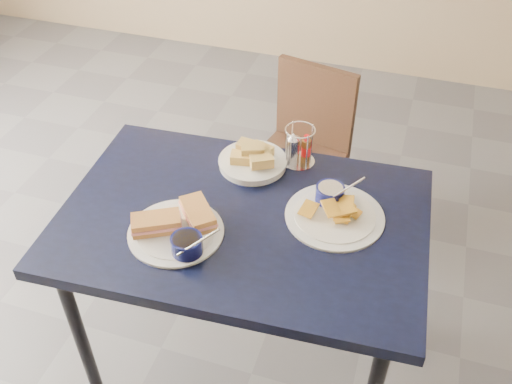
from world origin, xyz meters
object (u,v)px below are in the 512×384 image
(dining_table, at_px, (243,233))
(bread_basket, at_px, (253,159))
(plantain_plate, at_px, (334,208))
(condiment_caddy, at_px, (298,148))
(chair_far, at_px, (302,140))
(sandwich_plate, at_px, (179,228))

(dining_table, height_order, bread_basket, bread_basket)
(plantain_plate, relative_size, condiment_caddy, 2.21)
(bread_basket, bearing_deg, dining_table, -79.21)
(bread_basket, bearing_deg, chair_far, 87.30)
(bread_basket, bearing_deg, plantain_plate, -25.96)
(chair_far, distance_m, sandwich_plate, 1.06)
(sandwich_plate, xyz_separation_m, bread_basket, (0.10, 0.38, 0.00))
(dining_table, relative_size, plantain_plate, 3.82)
(dining_table, relative_size, chair_far, 1.48)
(bread_basket, height_order, condiment_caddy, condiment_caddy)
(plantain_plate, distance_m, condiment_caddy, 0.28)
(condiment_caddy, bearing_deg, plantain_plate, -51.74)
(sandwich_plate, relative_size, condiment_caddy, 2.25)
(dining_table, xyz_separation_m, plantain_plate, (0.26, 0.10, 0.09))
(dining_table, height_order, plantain_plate, plantain_plate)
(plantain_plate, bearing_deg, condiment_caddy, 128.26)
(sandwich_plate, distance_m, bread_basket, 0.39)
(sandwich_plate, xyz_separation_m, plantain_plate, (0.41, 0.23, -0.01))
(dining_table, distance_m, chair_far, 0.89)
(plantain_plate, bearing_deg, bread_basket, 154.04)
(dining_table, height_order, sandwich_plate, sandwich_plate)
(chair_far, height_order, sandwich_plate, sandwich_plate)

